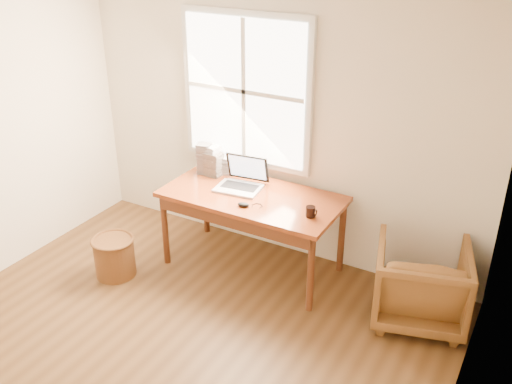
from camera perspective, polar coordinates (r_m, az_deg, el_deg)
room_shell at (r=3.64m, az=-13.57°, el=-2.21°), size 4.04×4.54×2.64m
desk at (r=5.07m, az=-0.38°, el=-0.48°), size 1.60×0.80×0.04m
armchair at (r=4.80m, az=16.13°, el=-8.75°), size 0.89×0.90×0.67m
wicker_stool at (r=5.38m, az=-13.96°, el=-6.34°), size 0.48×0.48×0.36m
laptop at (r=5.08m, az=-1.82°, el=1.82°), size 0.47×0.49×0.31m
mouse at (r=4.85m, az=-1.27°, el=-1.27°), size 0.12×0.09×0.03m
coffee_mug at (r=4.70m, az=5.47°, el=-1.97°), size 0.09×0.09×0.09m
cd_stack_a at (r=5.42m, az=-4.47°, el=3.21°), size 0.15×0.14×0.29m
cd_stack_b at (r=5.41m, az=-4.27°, el=2.84°), size 0.15×0.14×0.23m
cd_stack_c at (r=5.45m, az=-5.15°, el=3.34°), size 0.16×0.15×0.30m
cd_stack_d at (r=5.44m, az=-2.96°, el=2.68°), size 0.15×0.14×0.17m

